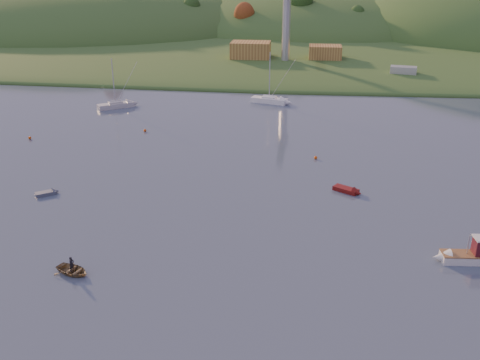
# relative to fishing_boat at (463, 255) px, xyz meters

# --- Properties ---
(far_shore) EXTENTS (620.00, 220.00, 1.50)m
(far_shore) POSITION_rel_fishing_boat_xyz_m (-24.26, 211.39, -0.81)
(far_shore) COLOR #314A1D
(far_shore) RESTS_ON ground
(shore_slope) EXTENTS (640.00, 150.00, 7.00)m
(shore_slope) POSITION_rel_fishing_boat_xyz_m (-24.26, 146.39, -0.81)
(shore_slope) COLOR #314A1D
(shore_slope) RESTS_ON ground
(hill_left) EXTENTS (170.00, 140.00, 44.00)m
(hill_left) POSITION_rel_fishing_boat_xyz_m (-114.26, 181.39, -0.81)
(hill_left) COLOR #314A1D
(hill_left) RESTS_ON ground
(hill_center) EXTENTS (140.00, 120.00, 36.00)m
(hill_center) POSITION_rel_fishing_boat_xyz_m (-14.26, 191.39, -0.81)
(hill_center) COLOR #314A1D
(hill_center) RESTS_ON ground
(hillside_trees) EXTENTS (280.00, 50.00, 32.00)m
(hillside_trees) POSITION_rel_fishing_boat_xyz_m (-24.26, 166.39, -0.81)
(hillside_trees) COLOR #1F4017
(hillside_trees) RESTS_ON ground
(wharf) EXTENTS (42.00, 16.00, 2.40)m
(wharf) POSITION_rel_fishing_boat_xyz_m (-19.26, 103.39, 0.39)
(wharf) COLOR slate
(wharf) RESTS_ON ground
(shed_west) EXTENTS (11.00, 8.00, 4.80)m
(shed_west) POSITION_rel_fishing_boat_xyz_m (-32.26, 104.39, 3.99)
(shed_west) COLOR #916030
(shed_west) RESTS_ON wharf
(shed_east) EXTENTS (9.00, 7.00, 4.00)m
(shed_east) POSITION_rel_fishing_boat_xyz_m (-11.26, 105.39, 3.59)
(shed_east) COLOR #916030
(shed_east) RESTS_ON wharf
(dock_crane) EXTENTS (3.20, 28.00, 20.30)m
(dock_crane) POSITION_rel_fishing_boat_xyz_m (-22.26, 99.78, 16.36)
(dock_crane) COLOR #B7B7BC
(dock_crane) RESTS_ON wharf
(fishing_boat) EXTENTS (5.87, 2.23, 3.67)m
(fishing_boat) POSITION_rel_fishing_boat_xyz_m (0.00, 0.00, 0.00)
(fishing_boat) COLOR silver
(fishing_boat) RESTS_ON ground
(sailboat_near) EXTENTS (7.22, 6.08, 10.16)m
(sailboat_near) POSITION_rel_fishing_boat_xyz_m (-55.32, 55.17, -0.13)
(sailboat_near) COLOR silver
(sailboat_near) RESTS_ON ground
(sailboat_far) EXTENTS (8.11, 4.52, 10.78)m
(sailboat_far) POSITION_rel_fishing_boat_xyz_m (-24.00, 63.32, -0.10)
(sailboat_far) COLOR white
(sailboat_far) RESTS_ON ground
(canoe) EXTENTS (4.29, 3.72, 0.74)m
(canoe) POSITION_rel_fishing_boat_xyz_m (-38.12, -6.90, -0.44)
(canoe) COLOR olive
(canoe) RESTS_ON ground
(paddler) EXTENTS (0.56, 0.67, 1.57)m
(paddler) POSITION_rel_fishing_boat_xyz_m (-38.12, -6.90, -0.03)
(paddler) COLOR black
(paddler) RESTS_ON ground
(red_tender) EXTENTS (4.01, 3.23, 1.33)m
(red_tender) POSITION_rel_fishing_boat_xyz_m (-9.91, 16.22, -0.53)
(red_tender) COLOR #63100E
(red_tender) RESTS_ON ground
(grey_dinghy) EXTENTS (3.07, 2.69, 1.12)m
(grey_dinghy) POSITION_rel_fishing_boat_xyz_m (-48.89, 11.12, -0.58)
(grey_dinghy) COLOR #4F5868
(grey_dinghy) RESTS_ON ground
(work_vessel) EXTENTS (15.62, 7.94, 3.83)m
(work_vessel) POSITION_rel_fishing_boat_xyz_m (7.91, 89.43, 0.55)
(work_vessel) COLOR slate
(work_vessel) RESTS_ON ground
(buoy_0) EXTENTS (0.50, 0.50, 0.50)m
(buoy_0) POSITION_rel_fishing_boat_xyz_m (-14.38, 28.80, -0.56)
(buoy_0) COLOR #DD4F0B
(buoy_0) RESTS_ON ground
(buoy_1) EXTENTS (0.50, 0.50, 0.50)m
(buoy_1) POSITION_rel_fishing_boat_xyz_m (-62.81, 32.94, -0.56)
(buoy_1) COLOR #DD4F0B
(buoy_1) RESTS_ON ground
(buoy_2) EXTENTS (0.50, 0.50, 0.50)m
(buoy_2) POSITION_rel_fishing_boat_xyz_m (-44.50, 39.52, -0.56)
(buoy_2) COLOR #DD4F0B
(buoy_2) RESTS_ON ground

